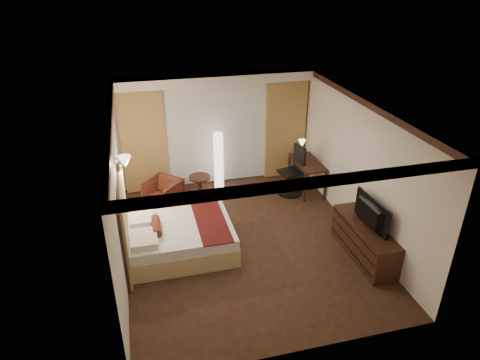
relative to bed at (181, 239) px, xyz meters
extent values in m
cube|color=#301D12|center=(1.23, 0.01, -0.28)|extent=(4.50, 5.50, 0.01)
cube|color=white|center=(1.23, 0.01, 2.42)|extent=(4.50, 5.50, 0.01)
cube|color=white|center=(1.23, 2.76, 1.07)|extent=(4.50, 0.02, 2.70)
cube|color=white|center=(-1.02, 0.01, 1.07)|extent=(0.02, 5.50, 2.70)
cube|color=white|center=(3.48, 0.01, 1.07)|extent=(0.02, 5.50, 2.70)
cube|color=white|center=(1.23, 2.51, 2.32)|extent=(4.50, 0.50, 0.20)
cube|color=silver|center=(1.23, 2.68, 0.97)|extent=(2.48, 0.04, 2.45)
cube|color=#A4774B|center=(-0.47, 2.62, 0.97)|extent=(1.00, 0.14, 2.45)
cube|color=#A4774B|center=(2.93, 2.62, 0.97)|extent=(1.00, 0.14, 2.45)
imported|color=#491F15|center=(-0.17, 1.78, 0.08)|extent=(0.95, 0.95, 0.71)
imported|color=black|center=(3.20, -0.95, 0.66)|extent=(0.63, 1.04, 0.13)
camera|label=1|loc=(-0.56, -6.66, 4.58)|focal=32.00mm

